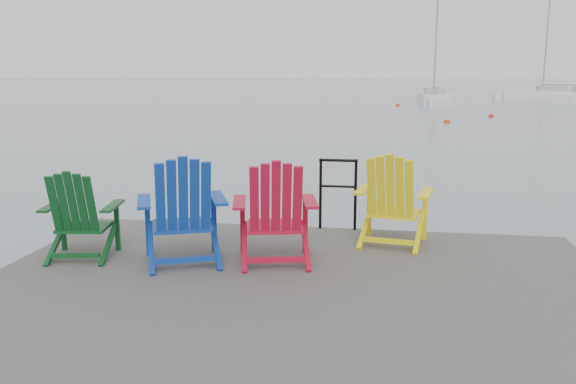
# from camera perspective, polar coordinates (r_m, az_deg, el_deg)

# --- Properties ---
(ground) EXTENTS (400.00, 400.00, 0.00)m
(ground) POSITION_cam_1_polar(r_m,az_deg,el_deg) (5.69, -0.10, -14.50)
(ground) COLOR gray
(ground) RESTS_ON ground
(dock) EXTENTS (6.00, 5.00, 1.40)m
(dock) POSITION_cam_1_polar(r_m,az_deg,el_deg) (5.54, -0.10, -11.27)
(dock) COLOR #2B2826
(dock) RESTS_ON ground
(handrail) EXTENTS (0.48, 0.04, 0.90)m
(handrail) POSITION_cam_1_polar(r_m,az_deg,el_deg) (7.66, 4.70, 0.46)
(handrail) COLOR black
(handrail) RESTS_ON dock
(chair_green) EXTENTS (0.85, 0.80, 0.96)m
(chair_green) POSITION_cam_1_polar(r_m,az_deg,el_deg) (6.81, -18.93, -1.99)
(chair_green) COLOR #0B3E18
(chair_green) RESTS_ON dock
(chair_blue) EXTENTS (1.10, 1.05, 1.13)m
(chair_blue) POSITION_cam_1_polar(r_m,az_deg,el_deg) (6.35, -9.84, -1.66)
(chair_blue) COLOR navy
(chair_blue) RESTS_ON dock
(chair_red) EXTENTS (0.99, 0.94, 1.09)m
(chair_red) POSITION_cam_1_polar(r_m,az_deg,el_deg) (6.28, -1.21, -1.84)
(chair_red) COLOR #AF0C27
(chair_red) RESTS_ON dock
(chair_yellow) EXTENTS (0.94, 0.88, 1.06)m
(chair_yellow) POSITION_cam_1_polar(r_m,az_deg,el_deg) (7.05, 9.76, -0.68)
(chair_yellow) COLOR yellow
(chair_yellow) RESTS_ON dock
(sailboat_near) EXTENTS (2.13, 7.72, 10.72)m
(sailboat_near) POSITION_cam_1_polar(r_m,az_deg,el_deg) (47.80, 13.49, 8.41)
(sailboat_near) COLOR silver
(sailboat_near) RESTS_ON ground
(sailboat_far) EXTENTS (7.66, 2.28, 10.58)m
(sailboat_far) POSITION_cam_1_polar(r_m,az_deg,el_deg) (58.16, 23.08, 8.28)
(sailboat_far) COLOR silver
(sailboat_far) RESTS_ON ground
(buoy_b) EXTENTS (0.34, 0.34, 0.34)m
(buoy_b) POSITION_cam_1_polar(r_m,az_deg,el_deg) (30.82, 14.64, 6.29)
(buoy_b) COLOR red
(buoy_b) RESTS_ON ground
(buoy_c) EXTENTS (0.32, 0.32, 0.32)m
(buoy_c) POSITION_cam_1_polar(r_m,az_deg,el_deg) (35.45, 18.48, 6.68)
(buoy_c) COLOR red
(buoy_c) RESTS_ON ground
(buoy_d) EXTENTS (0.32, 0.32, 0.32)m
(buoy_d) POSITION_cam_1_polar(r_m,az_deg,el_deg) (45.13, 10.22, 7.93)
(buoy_d) COLOR red
(buoy_d) RESTS_ON ground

